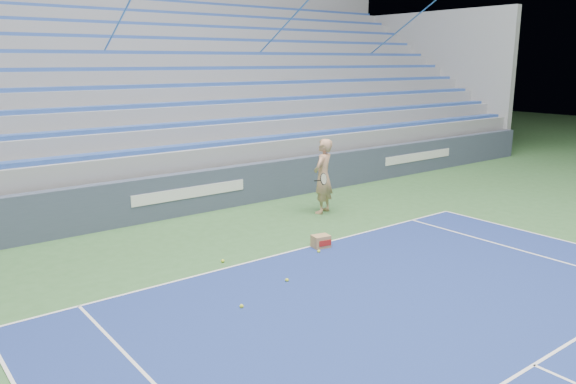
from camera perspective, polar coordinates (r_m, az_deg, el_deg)
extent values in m
cube|color=white|center=(11.63, -0.72, -6.30)|extent=(10.97, 0.05, 0.00)
cube|color=white|center=(8.32, 23.68, -15.79)|extent=(8.23, 0.05, 0.00)
cube|color=#3A4358|center=(14.74, -10.15, -0.13)|extent=(30.00, 0.30, 1.10)
cube|color=white|center=(14.59, -9.86, -0.05)|extent=(3.20, 0.02, 0.28)
cube|color=white|center=(20.32, 13.15, 3.52)|extent=(3.40, 0.02, 0.28)
cube|color=gray|center=(18.81, -16.65, 2.40)|extent=(30.00, 8.50, 1.10)
cube|color=gray|center=(18.69, -16.81, 4.81)|extent=(30.00, 8.50, 0.50)
cube|color=#2E50A7|center=(15.12, -11.52, 4.42)|extent=(29.60, 0.42, 0.11)
cube|color=gray|center=(19.02, -17.38, 6.43)|extent=(30.00, 7.65, 0.50)
cube|color=#2E50A7|center=(15.82, -12.98, 6.55)|extent=(29.60, 0.42, 0.11)
cube|color=gray|center=(19.37, -17.93, 7.99)|extent=(30.00, 6.80, 0.50)
cube|color=#2E50A7|center=(16.55, -14.34, 8.50)|extent=(29.60, 0.42, 0.11)
cube|color=gray|center=(19.74, -18.47, 9.50)|extent=(30.00, 5.95, 0.50)
cube|color=#2E50A7|center=(17.30, -15.59, 10.27)|extent=(29.60, 0.42, 0.11)
cube|color=gray|center=(20.12, -18.99, 10.95)|extent=(30.00, 5.10, 0.50)
cube|color=#2E50A7|center=(18.07, -16.74, 11.89)|extent=(29.60, 0.42, 0.11)
cube|color=gray|center=(20.51, -19.50, 12.34)|extent=(30.00, 4.25, 0.50)
cube|color=#2E50A7|center=(18.87, -17.82, 13.38)|extent=(29.60, 0.42, 0.11)
cube|color=gray|center=(20.92, -19.99, 13.68)|extent=(30.00, 3.40, 0.50)
cube|color=#2E50A7|center=(19.68, -18.81, 14.74)|extent=(29.60, 0.42, 0.11)
cube|color=gray|center=(21.34, -20.47, 14.96)|extent=(30.00, 2.55, 0.50)
cube|color=#2E50A7|center=(20.51, -19.74, 15.98)|extent=(29.60, 0.42, 0.11)
cube|color=gray|center=(21.77, -20.93, 16.20)|extent=(30.00, 1.70, 0.50)
cube|color=#2E50A7|center=(21.35, -20.60, 17.13)|extent=(29.60, 0.42, 0.11)
cube|color=gray|center=(22.22, -21.38, 17.38)|extent=(30.00, 0.85, 0.50)
cube|color=gray|center=(27.80, 13.96, 11.08)|extent=(0.30, 8.80, 6.10)
cube|color=gray|center=(22.82, -21.45, 11.69)|extent=(31.00, 0.40, 7.30)
cylinder|color=#3677BD|center=(18.53, -17.50, 14.79)|extent=(0.05, 8.53, 5.04)
cylinder|color=#3677BD|center=(21.41, -1.79, 15.08)|extent=(0.05, 8.53, 5.04)
cylinder|color=#3677BD|center=(25.41, 9.59, 14.61)|extent=(0.05, 8.53, 5.04)
imported|color=tan|center=(14.56, 3.58, 1.61)|extent=(0.84, 0.72, 1.95)
cylinder|color=black|center=(14.16, 3.18, 1.17)|extent=(0.12, 0.27, 0.08)
cylinder|color=beige|center=(13.87, 3.63, 1.33)|extent=(0.29, 0.16, 0.28)
torus|color=black|center=(13.87, 3.63, 1.33)|extent=(0.31, 0.18, 0.30)
cube|color=#A88251|center=(12.02, 3.35, -5.04)|extent=(0.41, 0.34, 0.27)
cube|color=#B21E19|center=(11.92, 3.81, -5.20)|extent=(0.29, 0.07, 0.12)
sphere|color=#D5E82F|center=(9.26, -4.74, -11.50)|extent=(0.07, 0.07, 0.07)
sphere|color=#D5E82F|center=(10.24, -0.11, -8.94)|extent=(0.07, 0.07, 0.07)
sphere|color=#D5E82F|center=(11.25, -6.65, -6.97)|extent=(0.07, 0.07, 0.07)
sphere|color=#D5E82F|center=(11.73, 3.14, -6.04)|extent=(0.07, 0.07, 0.07)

